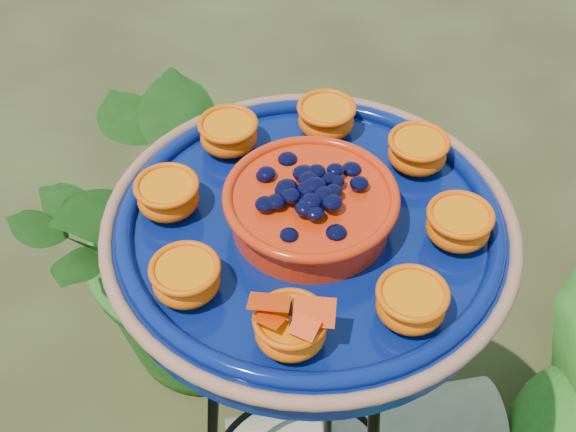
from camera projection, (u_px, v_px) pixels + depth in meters
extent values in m
torus|color=black|center=(309.00, 254.00, 1.03)|extent=(0.30, 0.30, 0.02)
cylinder|color=black|center=(329.00, 365.00, 1.49)|extent=(0.02, 0.10, 0.97)
cylinder|color=#071659|center=(310.00, 236.00, 1.01)|extent=(0.52, 0.52, 0.04)
torus|color=#AE684E|center=(310.00, 225.00, 0.99)|extent=(0.52, 0.52, 0.02)
torus|color=#071659|center=(310.00, 222.00, 0.99)|extent=(0.48, 0.48, 0.02)
cylinder|color=red|center=(311.00, 210.00, 0.97)|extent=(0.20, 0.20, 0.05)
torus|color=red|center=(311.00, 196.00, 0.96)|extent=(0.21, 0.21, 0.01)
ellipsoid|color=black|center=(311.00, 192.00, 0.95)|extent=(0.17, 0.17, 0.04)
ellipsoid|color=orange|center=(458.00, 228.00, 0.96)|extent=(0.08, 0.08, 0.04)
cylinder|color=orange|center=(460.00, 217.00, 0.95)|extent=(0.07, 0.07, 0.01)
ellipsoid|color=orange|center=(417.00, 154.00, 1.05)|extent=(0.08, 0.08, 0.04)
cylinder|color=orange|center=(419.00, 143.00, 1.04)|extent=(0.07, 0.07, 0.01)
ellipsoid|color=orange|center=(326.00, 121.00, 1.10)|extent=(0.08, 0.08, 0.04)
cylinder|color=orange|center=(327.00, 110.00, 1.09)|extent=(0.07, 0.07, 0.01)
ellipsoid|color=orange|center=(229.00, 137.00, 1.08)|extent=(0.08, 0.08, 0.04)
cylinder|color=orange|center=(228.00, 126.00, 1.06)|extent=(0.07, 0.07, 0.01)
ellipsoid|color=orange|center=(168.00, 199.00, 1.00)|extent=(0.08, 0.08, 0.04)
cylinder|color=orange|center=(167.00, 187.00, 0.98)|extent=(0.07, 0.07, 0.01)
ellipsoid|color=orange|center=(186.00, 281.00, 0.90)|extent=(0.08, 0.08, 0.04)
cylinder|color=orange|center=(185.00, 270.00, 0.89)|extent=(0.07, 0.07, 0.01)
ellipsoid|color=orange|center=(291.00, 331.00, 0.86)|extent=(0.08, 0.08, 0.04)
cylinder|color=orange|center=(291.00, 320.00, 0.84)|extent=(0.07, 0.07, 0.01)
ellipsoid|color=orange|center=(411.00, 306.00, 0.88)|extent=(0.08, 0.08, 0.04)
cylinder|color=orange|center=(413.00, 295.00, 0.87)|extent=(0.07, 0.07, 0.01)
cylinder|color=black|center=(291.00, 314.00, 0.83)|extent=(0.01, 0.03, 0.00)
cube|color=#FF3F05|center=(269.00, 302.00, 0.84)|extent=(0.05, 0.04, 0.01)
cube|color=#FF3F05|center=(314.00, 312.00, 0.83)|extent=(0.05, 0.04, 0.01)
imported|color=#245215|center=(209.00, 218.00, 1.82)|extent=(1.01, 0.97, 0.87)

